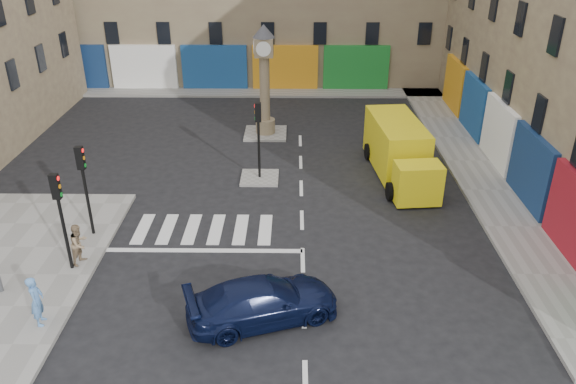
{
  "coord_description": "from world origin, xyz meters",
  "views": [
    {
      "loc": [
        -0.34,
        -16.46,
        11.67
      ],
      "look_at": [
        -0.57,
        2.65,
        2.0
      ],
      "focal_mm": 35.0,
      "sensor_mm": 36.0,
      "label": 1
    }
  ],
  "objects_px": {
    "traffic_light_left_far": "(84,177)",
    "traffic_light_island": "(258,128)",
    "clock_pillar": "(264,74)",
    "yellow_van": "(399,151)",
    "pedestrian_blue": "(37,301)",
    "pedestrian_tan": "(79,244)",
    "traffic_light_left_near": "(60,207)",
    "navy_sedan": "(263,301)"
  },
  "relations": [
    {
      "from": "navy_sedan",
      "to": "yellow_van",
      "type": "height_order",
      "value": "yellow_van"
    },
    {
      "from": "traffic_light_left_far",
      "to": "yellow_van",
      "type": "height_order",
      "value": "traffic_light_left_far"
    },
    {
      "from": "traffic_light_left_near",
      "to": "yellow_van",
      "type": "bearing_deg",
      "value": 32.92
    },
    {
      "from": "traffic_light_left_far",
      "to": "pedestrian_blue",
      "type": "bearing_deg",
      "value": -88.64
    },
    {
      "from": "yellow_van",
      "to": "navy_sedan",
      "type": "bearing_deg",
      "value": -124.39
    },
    {
      "from": "traffic_light_island",
      "to": "pedestrian_blue",
      "type": "height_order",
      "value": "traffic_light_island"
    },
    {
      "from": "yellow_van",
      "to": "pedestrian_tan",
      "type": "relative_size",
      "value": 4.54
    },
    {
      "from": "clock_pillar",
      "to": "yellow_van",
      "type": "height_order",
      "value": "clock_pillar"
    },
    {
      "from": "pedestrian_tan",
      "to": "traffic_light_left_near",
      "type": "bearing_deg",
      "value": 163.02
    },
    {
      "from": "traffic_light_left_near",
      "to": "traffic_light_island",
      "type": "bearing_deg",
      "value": 51.07
    },
    {
      "from": "traffic_light_left_near",
      "to": "yellow_van",
      "type": "xyz_separation_m",
      "value": [
        13.04,
        8.44,
        -1.37
      ]
    },
    {
      "from": "clock_pillar",
      "to": "navy_sedan",
      "type": "height_order",
      "value": "clock_pillar"
    },
    {
      "from": "navy_sedan",
      "to": "pedestrian_tan",
      "type": "distance_m",
      "value": 7.35
    },
    {
      "from": "navy_sedan",
      "to": "yellow_van",
      "type": "relative_size",
      "value": 0.68
    },
    {
      "from": "clock_pillar",
      "to": "yellow_van",
      "type": "distance_m",
      "value": 8.91
    },
    {
      "from": "traffic_light_island",
      "to": "yellow_van",
      "type": "relative_size",
      "value": 0.52
    },
    {
      "from": "pedestrian_tan",
      "to": "navy_sedan",
      "type": "bearing_deg",
      "value": -94.83
    },
    {
      "from": "yellow_van",
      "to": "pedestrian_blue",
      "type": "distance_m",
      "value": 17.25
    },
    {
      "from": "traffic_light_left_far",
      "to": "traffic_light_island",
      "type": "bearing_deg",
      "value": 40.6
    },
    {
      "from": "traffic_light_left_near",
      "to": "traffic_light_left_far",
      "type": "height_order",
      "value": "same"
    },
    {
      "from": "traffic_light_left_far",
      "to": "pedestrian_blue",
      "type": "xyz_separation_m",
      "value": [
        0.13,
        -5.4,
        -1.63
      ]
    },
    {
      "from": "traffic_light_left_near",
      "to": "pedestrian_tan",
      "type": "relative_size",
      "value": 2.37
    },
    {
      "from": "navy_sedan",
      "to": "traffic_light_island",
      "type": "bearing_deg",
      "value": -15.35
    },
    {
      "from": "pedestrian_blue",
      "to": "pedestrian_tan",
      "type": "distance_m",
      "value": 3.36
    },
    {
      "from": "traffic_light_left_far",
      "to": "yellow_van",
      "type": "relative_size",
      "value": 0.52
    },
    {
      "from": "navy_sedan",
      "to": "pedestrian_blue",
      "type": "distance_m",
      "value": 6.9
    },
    {
      "from": "traffic_light_left_near",
      "to": "yellow_van",
      "type": "relative_size",
      "value": 0.52
    },
    {
      "from": "traffic_light_island",
      "to": "clock_pillar",
      "type": "distance_m",
      "value": 6.07
    },
    {
      "from": "yellow_van",
      "to": "pedestrian_blue",
      "type": "xyz_separation_m",
      "value": [
        -12.91,
        -11.44,
        -0.25
      ]
    },
    {
      "from": "traffic_light_left_near",
      "to": "traffic_light_island",
      "type": "height_order",
      "value": "traffic_light_left_near"
    },
    {
      "from": "pedestrian_blue",
      "to": "clock_pillar",
      "type": "bearing_deg",
      "value": -30.3
    },
    {
      "from": "clock_pillar",
      "to": "pedestrian_blue",
      "type": "relative_size",
      "value": 3.61
    },
    {
      "from": "clock_pillar",
      "to": "pedestrian_blue",
      "type": "distance_m",
      "value": 18.07
    },
    {
      "from": "clock_pillar",
      "to": "yellow_van",
      "type": "xyz_separation_m",
      "value": [
        6.74,
        -5.35,
        -2.3
      ]
    },
    {
      "from": "traffic_light_left_near",
      "to": "traffic_light_island",
      "type": "distance_m",
      "value": 10.03
    },
    {
      "from": "traffic_light_left_near",
      "to": "traffic_light_island",
      "type": "relative_size",
      "value": 1.0
    },
    {
      "from": "clock_pillar",
      "to": "yellow_van",
      "type": "bearing_deg",
      "value": -38.47
    },
    {
      "from": "navy_sedan",
      "to": "traffic_light_left_far",
      "type": "bearing_deg",
      "value": 35.49
    },
    {
      "from": "yellow_van",
      "to": "pedestrian_tan",
      "type": "bearing_deg",
      "value": -153.33
    },
    {
      "from": "clock_pillar",
      "to": "pedestrian_tan",
      "type": "xyz_separation_m",
      "value": [
        -6.04,
        -13.43,
        -2.62
      ]
    },
    {
      "from": "pedestrian_blue",
      "to": "pedestrian_tan",
      "type": "relative_size",
      "value": 1.08
    },
    {
      "from": "clock_pillar",
      "to": "pedestrian_tan",
      "type": "bearing_deg",
      "value": -114.22
    }
  ]
}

